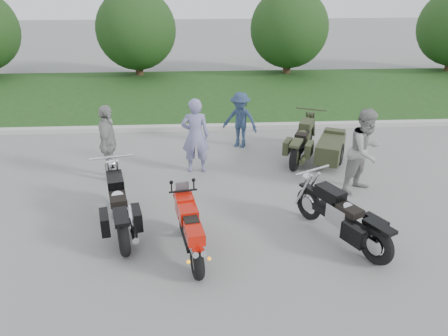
{
  "coord_description": "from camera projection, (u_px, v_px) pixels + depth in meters",
  "views": [
    {
      "loc": [
        -0.26,
        -7.26,
        4.7
      ],
      "look_at": [
        0.25,
        1.25,
        0.8
      ],
      "focal_mm": 35.0,
      "sensor_mm": 36.0,
      "label": 1
    }
  ],
  "objects": [
    {
      "name": "tree_mid_right",
      "position": [
        289.0,
        28.0,
        20.12
      ],
      "size": [
        3.6,
        3.6,
        4.0
      ],
      "color": "#3F2B1C",
      "rests_on": "ground"
    },
    {
      "name": "sportbike_red",
      "position": [
        190.0,
        229.0,
        7.64
      ],
      "size": [
        0.58,
        1.93,
        0.92
      ],
      "rotation": [
        0.0,
        0.0,
        0.18
      ],
      "color": "black",
      "rests_on": "ground"
    },
    {
      "name": "person_stripe",
      "position": [
        195.0,
        136.0,
        10.75
      ],
      "size": [
        0.7,
        0.46,
        1.9
      ],
      "primitive_type": "imported",
      "rotation": [
        0.0,
        0.0,
        3.13
      ],
      "color": "#7A79A5",
      "rests_on": "ground"
    },
    {
      "name": "person_denim",
      "position": [
        240.0,
        120.0,
        12.35
      ],
      "size": [
        1.19,
        1.01,
        1.6
      ],
      "primitive_type": "imported",
      "rotation": [
        0.0,
        0.0,
        -0.49
      ],
      "color": "navy",
      "rests_on": "ground"
    },
    {
      "name": "person_grey",
      "position": [
        365.0,
        151.0,
        9.78
      ],
      "size": [
        1.2,
        1.15,
        1.95
      ],
      "primitive_type": "imported",
      "rotation": [
        0.0,
        0.0,
        0.6
      ],
      "color": "gray",
      "rests_on": "ground"
    },
    {
      "name": "curb",
      "position": [
        207.0,
        127.0,
        13.97
      ],
      "size": [
        60.0,
        0.3,
        0.15
      ],
      "primitive_type": "cube",
      "color": "#B6B4AC",
      "rests_on": "ground"
    },
    {
      "name": "ground",
      "position": [
        215.0,
        232.0,
        8.56
      ],
      "size": [
        80.0,
        80.0,
        0.0
      ],
      "primitive_type": "plane",
      "color": "gray",
      "rests_on": "ground"
    },
    {
      "name": "tree_mid_left",
      "position": [
        136.0,
        30.0,
        19.74
      ],
      "size": [
        3.6,
        3.6,
        4.0
      ],
      "color": "#3F2B1C",
      "rests_on": "ground"
    },
    {
      "name": "cruiser_right",
      "position": [
        345.0,
        219.0,
        8.07
      ],
      "size": [
        1.28,
        2.23,
        0.94
      ],
      "rotation": [
        0.0,
        0.0,
        0.48
      ],
      "color": "black",
      "rests_on": "ground"
    },
    {
      "name": "cruiser_left",
      "position": [
        119.0,
        208.0,
        8.4
      ],
      "size": [
        0.85,
        2.53,
        0.99
      ],
      "rotation": [
        0.0,
        0.0,
        0.24
      ],
      "color": "black",
      "rests_on": "ground"
    },
    {
      "name": "grass_strip",
      "position": [
        205.0,
        94.0,
        17.74
      ],
      "size": [
        60.0,
        8.0,
        0.14
      ],
      "primitive_type": "cube",
      "color": "#31571D",
      "rests_on": "ground"
    },
    {
      "name": "cruiser_sidecar",
      "position": [
        319.0,
        146.0,
        11.49
      ],
      "size": [
        1.81,
        2.32,
        0.96
      ],
      "rotation": [
        0.0,
        0.0,
        -0.43
      ],
      "color": "black",
      "rests_on": "ground"
    },
    {
      "name": "person_back",
      "position": [
        108.0,
        143.0,
        10.34
      ],
      "size": [
        0.48,
        1.1,
        1.86
      ],
      "primitive_type": "imported",
      "rotation": [
        0.0,
        0.0,
        1.6
      ],
      "color": "gray",
      "rests_on": "ground"
    }
  ]
}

